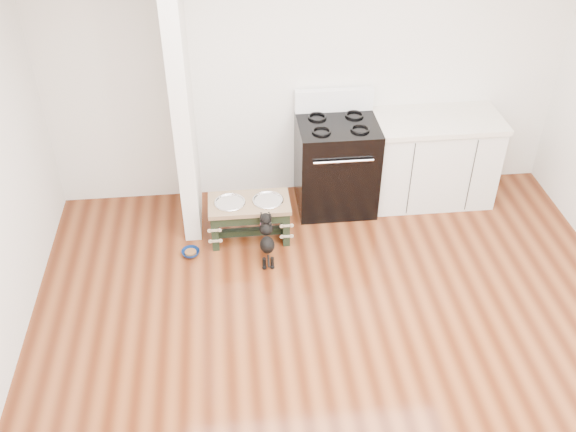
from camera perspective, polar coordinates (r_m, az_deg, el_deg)
The scene contains 8 objects.
ground at distance 4.99m, azimuth 5.33°, elevation -13.51°, with size 5.00×5.00×0.00m, color #481D0C.
room_shell at distance 3.89m, azimuth 6.65°, elevation 1.96°, with size 5.00×5.00×5.00m.
partition_wall at distance 5.78m, azimuth -9.50°, elevation 10.86°, with size 0.15×0.80×2.70m, color silver.
oven_range at distance 6.33m, azimuth 4.30°, elevation 4.67°, with size 0.76×0.69×1.14m.
cabinet_run at distance 6.59m, azimuth 12.72°, elevation 4.94°, with size 1.24×0.64×0.91m.
dog_feeder at distance 5.96m, azimuth -3.44°, elevation 0.31°, with size 0.75×0.40×0.43m.
puppy at distance 5.72m, azimuth -1.89°, elevation -1.99°, with size 0.13×0.39×0.46m.
floor_bowl at distance 5.98m, azimuth -8.65°, elevation -3.25°, with size 0.17×0.17×0.05m.
Camera 1 is at (-0.78, -3.11, 3.82)m, focal length 40.00 mm.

